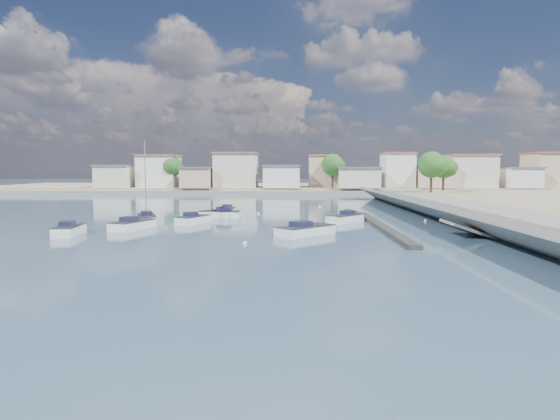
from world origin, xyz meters
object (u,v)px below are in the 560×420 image
(motorboat_b, at_px, (195,220))
(motorboat_d, at_px, (344,219))
(motorboat_h, at_px, (308,231))
(sailboat, at_px, (146,219))
(motorboat_c, at_px, (218,215))
(motorboat_g, at_px, (226,212))
(motorboat_a, at_px, (70,230))
(motorboat_f, at_px, (219,214))
(motorboat_e, at_px, (134,225))

(motorboat_b, height_order, motorboat_d, same)
(motorboat_h, xyz_separation_m, sailboat, (-17.12, 9.32, 0.04))
(motorboat_b, bearing_deg, motorboat_h, -35.86)
(motorboat_c, height_order, motorboat_g, same)
(motorboat_g, height_order, sailboat, sailboat)
(motorboat_a, height_order, motorboat_f, same)
(motorboat_c, height_order, motorboat_f, same)
(motorboat_c, xyz_separation_m, motorboat_f, (0.04, 0.41, -0.00))
(motorboat_h, distance_m, sailboat, 19.49)
(motorboat_c, bearing_deg, motorboat_b, -105.15)
(motorboat_e, xyz_separation_m, motorboat_f, (6.47, 11.07, -0.00))
(motorboat_e, xyz_separation_m, motorboat_g, (6.99, 13.80, 0.00))
(motorboat_e, relative_size, motorboat_f, 1.50)
(motorboat_f, xyz_separation_m, motorboat_h, (10.06, -14.75, 0.00))
(motorboat_b, distance_m, motorboat_e, 6.80)
(motorboat_c, xyz_separation_m, motorboat_d, (14.33, -4.72, -0.00))
(motorboat_a, bearing_deg, motorboat_c, 53.38)
(motorboat_d, bearing_deg, motorboat_b, -175.80)
(motorboat_a, height_order, motorboat_d, same)
(motorboat_a, distance_m, motorboat_h, 20.93)
(sailboat, bearing_deg, motorboat_e, -83.98)
(motorboat_a, xyz_separation_m, motorboat_b, (9.24, 8.69, -0.00))
(motorboat_f, height_order, sailboat, sailboat)
(motorboat_b, relative_size, motorboat_f, 1.27)
(motorboat_c, bearing_deg, motorboat_f, 84.30)
(motorboat_c, relative_size, sailboat, 0.61)
(motorboat_c, distance_m, motorboat_g, 3.18)
(motorboat_f, bearing_deg, motorboat_c, -95.70)
(motorboat_a, distance_m, sailboat, 10.28)
(motorboat_d, height_order, motorboat_e, same)
(motorboat_g, height_order, motorboat_h, same)
(motorboat_a, relative_size, motorboat_h, 0.90)
(motorboat_a, xyz_separation_m, motorboat_f, (10.87, 14.99, -0.00))
(motorboat_b, height_order, sailboat, sailboat)
(motorboat_d, relative_size, sailboat, 0.51)
(motorboat_b, relative_size, motorboat_g, 0.89)
(motorboat_e, xyz_separation_m, sailboat, (-0.60, 5.64, 0.04))
(motorboat_c, xyz_separation_m, sailboat, (-7.03, -5.03, 0.04))
(motorboat_b, xyz_separation_m, motorboat_f, (1.64, 6.30, 0.00))
(motorboat_a, xyz_separation_m, sailboat, (3.81, 9.55, 0.04))
(motorboat_e, bearing_deg, sailboat, 96.02)
(motorboat_a, distance_m, motorboat_c, 18.16)
(motorboat_g, bearing_deg, sailboat, -132.91)
(motorboat_f, xyz_separation_m, motorboat_g, (0.52, 2.73, 0.00))
(motorboat_f, bearing_deg, motorboat_h, -55.71)
(motorboat_a, bearing_deg, motorboat_b, 43.23)
(motorboat_a, distance_m, motorboat_g, 21.06)
(motorboat_h, bearing_deg, motorboat_e, 167.46)
(motorboat_e, height_order, sailboat, sailboat)
(motorboat_c, relative_size, motorboat_d, 1.20)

